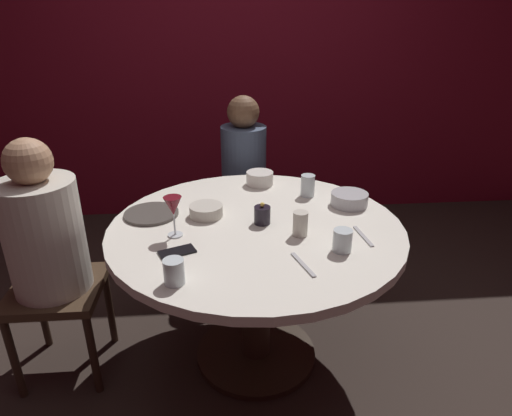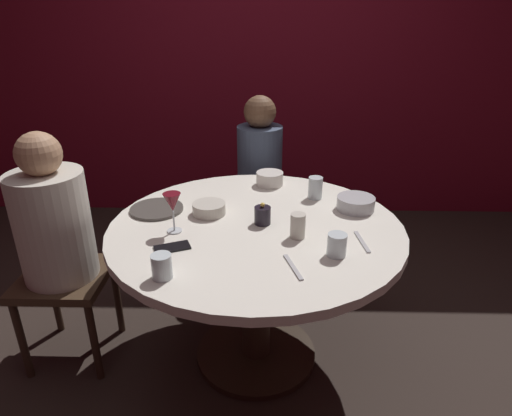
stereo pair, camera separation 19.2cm
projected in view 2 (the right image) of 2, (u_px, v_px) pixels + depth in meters
The scene contains 18 objects.
ground_plane at pixel (256, 354), 2.26m from camera, with size 8.00×8.00×0.00m, color #2D231E.
back_wall at pixel (262, 55), 3.43m from camera, with size 6.00×0.10×2.60m, color maroon.
dining_table at pixel (256, 255), 2.02m from camera, with size 1.30×1.30×0.75m.
seated_diner_left at pixel (54, 228), 1.99m from camera, with size 0.40×0.40×1.16m.
seated_diner_back at pixel (260, 165), 2.82m from camera, with size 0.40×0.40×1.15m.
candle_holder at pixel (263, 215), 1.95m from camera, with size 0.07×0.07×0.10m.
wine_glass at pixel (172, 204), 1.84m from camera, with size 0.08×0.08×0.18m.
dinner_plate at pixel (157, 209), 2.09m from camera, with size 0.25×0.25×0.01m, color #4C4742.
cell_phone at pixel (172, 247), 1.76m from camera, with size 0.07×0.14×0.01m, color black.
bowl_serving_large at pixel (356, 203), 2.09m from camera, with size 0.18×0.18×0.06m, color #B7B7BC.
bowl_salad_center at pixel (209, 209), 2.05m from camera, with size 0.15×0.15×0.05m, color beige.
bowl_small_white at pixel (270, 179), 2.39m from camera, with size 0.15×0.15×0.07m, color silver.
cup_near_candle at pixel (337, 245), 1.69m from camera, with size 0.08×0.08×0.09m, color silver.
cup_by_left_diner at pixel (162, 266), 1.55m from camera, with size 0.07×0.07×0.09m, color silver.
cup_by_right_diner at pixel (315, 188), 2.21m from camera, with size 0.07×0.07×0.11m, color silver.
cup_center_front at pixel (298, 226), 1.83m from camera, with size 0.06×0.06×0.11m, color beige.
fork_near_plate at pixel (293, 267), 1.63m from camera, with size 0.02×0.18×0.01m, color #B7B7BC.
knife_near_plate at pixel (362, 242), 1.81m from camera, with size 0.02×0.18×0.01m, color #B7B7BC.
Camera 2 is at (0.04, -1.76, 1.61)m, focal length 30.96 mm.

